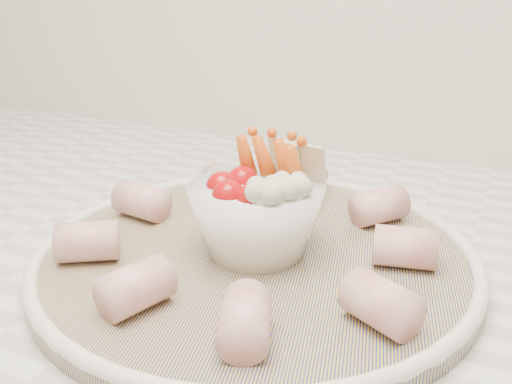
% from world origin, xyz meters
% --- Properties ---
extents(serving_platter, '(0.45, 0.45, 0.02)m').
position_xyz_m(serving_platter, '(0.01, 1.39, 0.93)').
color(serving_platter, navy).
rests_on(serving_platter, kitchen_counter).
extents(veggie_bowl, '(0.11, 0.11, 0.10)m').
position_xyz_m(veggie_bowl, '(0.01, 1.39, 0.97)').
color(veggie_bowl, white).
rests_on(veggie_bowl, serving_platter).
extents(cured_meat_rolls, '(0.31, 0.31, 0.03)m').
position_xyz_m(cured_meat_rolls, '(0.01, 1.39, 0.95)').
color(cured_meat_rolls, '#C4595C').
rests_on(cured_meat_rolls, serving_platter).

